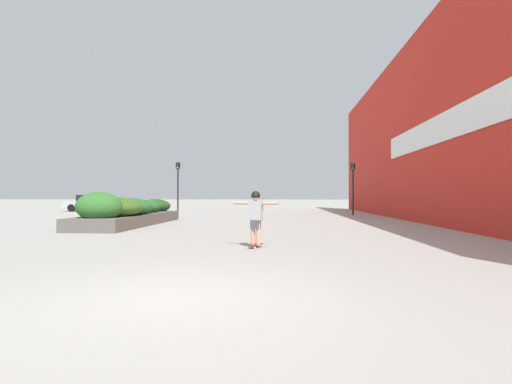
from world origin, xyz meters
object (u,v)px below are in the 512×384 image
(skateboard, at_px, (256,245))
(skateboarder, at_px, (256,212))
(car_center_left, at_px, (473,202))
(car_leftmost, at_px, (93,203))
(traffic_light_left, at_px, (178,179))
(traffic_light_right, at_px, (353,180))

(skateboard, distance_m, skateboarder, 0.85)
(skateboard, xyz_separation_m, car_center_left, (17.01, 25.08, 0.78))
(car_leftmost, bearing_deg, skateboarder, -146.14)
(skateboarder, height_order, car_center_left, car_center_left)
(traffic_light_left, xyz_separation_m, traffic_light_right, (12.44, -0.32, -0.08))
(car_leftmost, height_order, traffic_light_right, traffic_light_right)
(car_center_left, xyz_separation_m, traffic_light_left, (-23.86, -6.91, 1.69))
(car_leftmost, relative_size, traffic_light_right, 1.25)
(traffic_light_left, bearing_deg, skateboarder, -69.34)
(traffic_light_left, relative_size, traffic_light_right, 1.04)
(traffic_light_left, distance_m, traffic_light_right, 12.44)
(traffic_light_right, bearing_deg, car_center_left, 32.30)
(traffic_light_left, bearing_deg, skateboard, -69.34)
(skateboard, xyz_separation_m, traffic_light_left, (-6.85, 18.17, 2.47))
(skateboard, height_order, car_leftmost, car_leftmost)
(skateboard, relative_size, car_center_left, 0.15)
(skateboarder, distance_m, traffic_light_left, 19.49)
(car_center_left, relative_size, traffic_light_left, 1.10)
(skateboarder, height_order, traffic_light_right, traffic_light_right)
(skateboarder, bearing_deg, car_leftmost, 146.26)
(car_center_left, bearing_deg, traffic_light_left, -73.85)
(car_center_left, bearing_deg, skateboard, -34.15)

